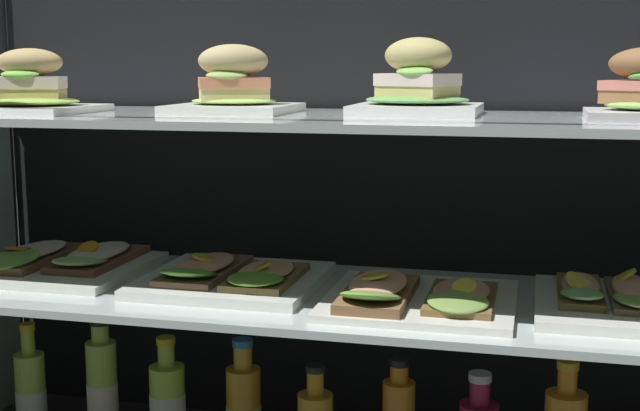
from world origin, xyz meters
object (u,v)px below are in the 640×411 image
at_px(plated_roll_sandwich_right_of_center, 31,92).
at_px(open_sandwich_tray_left_of_center, 231,276).
at_px(juice_bottle_front_middle, 31,393).
at_px(juice_bottle_front_second, 102,390).
at_px(plated_roll_sandwich_left_of_center, 417,87).
at_px(juice_bottle_back_right, 244,409).
at_px(open_sandwich_tray_mid_right, 61,262).
at_px(plated_roll_sandwich_far_left, 234,88).
at_px(open_sandwich_tray_near_left_corner, 415,296).
at_px(juice_bottle_front_right_end, 168,403).
at_px(open_sandwich_tray_mid_left, 636,301).

relative_size(plated_roll_sandwich_right_of_center, open_sandwich_tray_left_of_center, 0.68).
xyz_separation_m(plated_roll_sandwich_right_of_center, juice_bottle_front_middle, (-0.09, 0.08, -0.59)).
xyz_separation_m(plated_roll_sandwich_right_of_center, juice_bottle_front_second, (0.06, 0.09, -0.57)).
bearing_deg(plated_roll_sandwich_left_of_center, juice_bottle_front_middle, -178.24).
relative_size(plated_roll_sandwich_right_of_center, juice_bottle_front_second, 0.85).
bearing_deg(juice_bottle_back_right, open_sandwich_tray_mid_right, -174.93).
height_order(plated_roll_sandwich_far_left, plated_roll_sandwich_left_of_center, plated_roll_sandwich_left_of_center).
distance_m(plated_roll_sandwich_left_of_center, juice_bottle_front_second, 0.83).
xyz_separation_m(plated_roll_sandwich_right_of_center, plated_roll_sandwich_left_of_center, (0.66, 0.11, 0.01)).
height_order(open_sandwich_tray_left_of_center, juice_bottle_back_right, open_sandwich_tray_left_of_center).
relative_size(plated_roll_sandwich_right_of_center, plated_roll_sandwich_left_of_center, 1.00).
distance_m(plated_roll_sandwich_left_of_center, juice_bottle_front_middle, 0.95).
bearing_deg(juice_bottle_front_middle, plated_roll_sandwich_right_of_center, -43.45).
distance_m(open_sandwich_tray_near_left_corner, juice_bottle_back_right, 0.44).
distance_m(plated_roll_sandwich_far_left, plated_roll_sandwich_left_of_center, 0.32).
relative_size(plated_roll_sandwich_left_of_center, open_sandwich_tray_mid_right, 0.68).
bearing_deg(juice_bottle_back_right, juice_bottle_front_right_end, -170.89).
relative_size(plated_roll_sandwich_right_of_center, juice_bottle_back_right, 0.95).
bearing_deg(open_sandwich_tray_left_of_center, plated_roll_sandwich_far_left, 93.04).
bearing_deg(juice_bottle_front_right_end, juice_bottle_front_middle, -178.14).
xyz_separation_m(plated_roll_sandwich_left_of_center, juice_bottle_back_right, (-0.32, 0.01, -0.60)).
relative_size(open_sandwich_tray_near_left_corner, open_sandwich_tray_mid_left, 1.00).
xyz_separation_m(open_sandwich_tray_near_left_corner, open_sandwich_tray_mid_left, (0.34, 0.06, 0.00)).
height_order(plated_roll_sandwich_left_of_center, juice_bottle_back_right, plated_roll_sandwich_left_of_center).
distance_m(plated_roll_sandwich_far_left, open_sandwich_tray_near_left_corner, 0.47).
bearing_deg(juice_bottle_back_right, plated_roll_sandwich_right_of_center, -161.33).
height_order(plated_roll_sandwich_left_of_center, open_sandwich_tray_near_left_corner, plated_roll_sandwich_left_of_center).
relative_size(plated_roll_sandwich_left_of_center, open_sandwich_tray_left_of_center, 0.68).
relative_size(plated_roll_sandwich_right_of_center, open_sandwich_tray_mid_right, 0.68).
bearing_deg(plated_roll_sandwich_right_of_center, juice_bottle_front_middle, 136.55).
bearing_deg(plated_roll_sandwich_left_of_center, juice_bottle_front_second, -178.82).
bearing_deg(plated_roll_sandwich_left_of_center, open_sandwich_tray_mid_left, -7.07).
xyz_separation_m(plated_roll_sandwich_far_left, open_sandwich_tray_mid_right, (-0.35, -0.00, -0.33)).
bearing_deg(open_sandwich_tray_near_left_corner, open_sandwich_tray_left_of_center, 171.35).
relative_size(open_sandwich_tray_mid_left, juice_bottle_back_right, 1.40).
distance_m(open_sandwich_tray_mid_right, juice_bottle_front_second, 0.26).
bearing_deg(plated_roll_sandwich_left_of_center, open_sandwich_tray_mid_right, -178.14).
relative_size(open_sandwich_tray_near_left_corner, juice_bottle_front_right_end, 1.40).
relative_size(plated_roll_sandwich_far_left, open_sandwich_tray_left_of_center, 0.67).
bearing_deg(open_sandwich_tray_near_left_corner, plated_roll_sandwich_left_of_center, 98.88).
height_order(open_sandwich_tray_mid_right, juice_bottle_front_middle, open_sandwich_tray_mid_right).
bearing_deg(juice_bottle_front_middle, open_sandwich_tray_near_left_corner, -5.88).
xyz_separation_m(open_sandwich_tray_near_left_corner, juice_bottle_front_right_end, (-0.48, 0.09, -0.26)).
bearing_deg(plated_roll_sandwich_right_of_center, open_sandwich_tray_near_left_corner, 0.38).
distance_m(open_sandwich_tray_left_of_center, open_sandwich_tray_mid_left, 0.67).
distance_m(open_sandwich_tray_near_left_corner, juice_bottle_front_right_end, 0.55).
xyz_separation_m(open_sandwich_tray_left_of_center, open_sandwich_tray_mid_left, (0.67, 0.01, 0.00)).
height_order(open_sandwich_tray_mid_left, juice_bottle_front_middle, open_sandwich_tray_mid_left).
distance_m(plated_roll_sandwich_right_of_center, open_sandwich_tray_mid_left, 1.07).
distance_m(plated_roll_sandwich_left_of_center, open_sandwich_tray_near_left_corner, 0.35).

